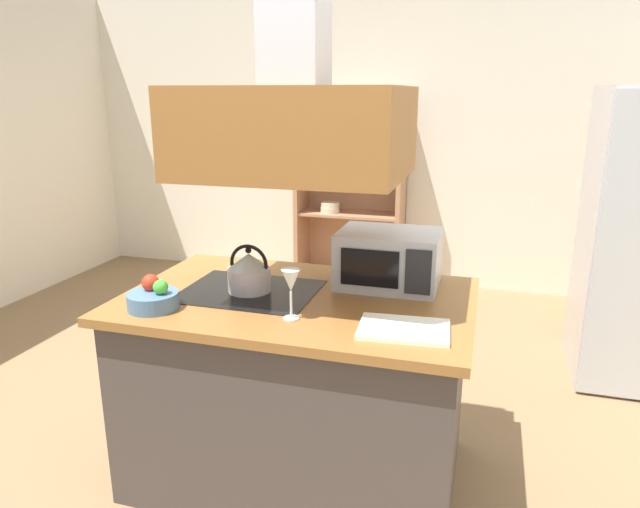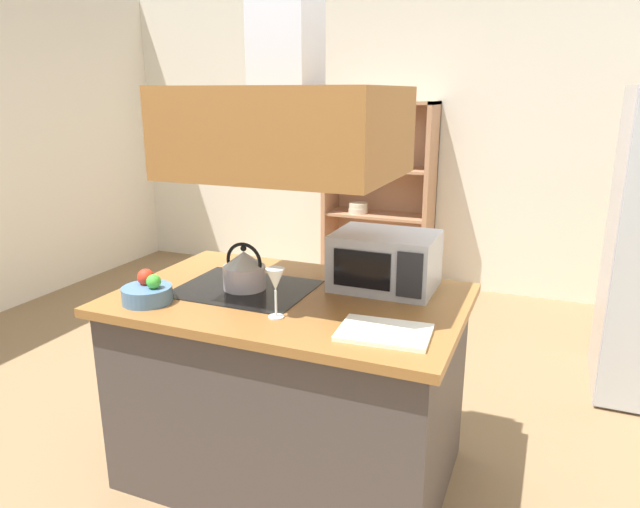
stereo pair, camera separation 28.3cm
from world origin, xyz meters
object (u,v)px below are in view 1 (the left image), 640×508
(kettle, at_px, (249,272))
(fruit_bowl, at_px, (153,298))
(microwave, at_px, (389,259))
(cutting_board, at_px, (404,329))
(wine_glass_on_counter, at_px, (291,283))
(dish_cabinet, at_px, (351,206))

(kettle, xyz_separation_m, fruit_bowl, (-0.30, -0.31, -0.05))
(kettle, relative_size, microwave, 0.47)
(cutting_board, bearing_deg, kettle, 161.00)
(microwave, height_order, fruit_bowl, microwave)
(wine_glass_on_counter, height_order, fruit_bowl, wine_glass_on_counter)
(dish_cabinet, distance_m, wine_glass_on_counter, 3.19)
(kettle, bearing_deg, cutting_board, -19.00)
(dish_cabinet, relative_size, fruit_bowl, 7.99)
(dish_cabinet, xyz_separation_m, wine_glass_on_counter, (0.51, -3.13, 0.30))
(kettle, height_order, microwave, microwave)
(dish_cabinet, distance_m, microwave, 2.75)
(fruit_bowl, bearing_deg, microwave, 32.75)
(dish_cabinet, distance_m, cutting_board, 3.28)
(dish_cabinet, distance_m, fruit_bowl, 3.19)
(cutting_board, height_order, fruit_bowl, fruit_bowl)
(dish_cabinet, xyz_separation_m, kettle, (0.22, -2.88, 0.24))
(kettle, relative_size, wine_glass_on_counter, 1.06)
(wine_glass_on_counter, bearing_deg, cutting_board, 0.33)
(kettle, xyz_separation_m, wine_glass_on_counter, (0.29, -0.26, 0.06))
(kettle, height_order, cutting_board, kettle)
(cutting_board, xyz_separation_m, microwave, (-0.15, 0.52, 0.12))
(dish_cabinet, relative_size, cutting_board, 5.01)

